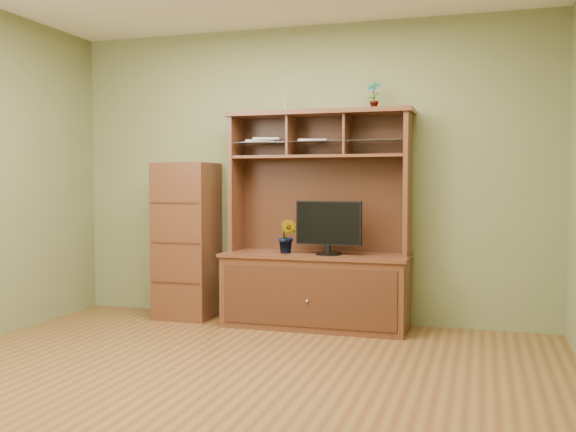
% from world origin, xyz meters
% --- Properties ---
extents(room, '(4.54, 4.04, 2.74)m').
position_xyz_m(room, '(0.00, 0.00, 1.35)').
color(room, brown).
rests_on(room, ground).
extents(media_hutch, '(1.66, 0.61, 1.90)m').
position_xyz_m(media_hutch, '(0.18, 1.73, 0.52)').
color(media_hutch, '#422013').
rests_on(media_hutch, room).
extents(monitor, '(0.58, 0.22, 0.46)m').
position_xyz_m(monitor, '(0.31, 1.65, 0.89)').
color(monitor, black).
rests_on(monitor, media_hutch).
extents(orchid_plant, '(0.19, 0.16, 0.30)m').
position_xyz_m(orchid_plant, '(-0.06, 1.65, 0.80)').
color(orchid_plant, '#2B6020').
rests_on(orchid_plant, media_hutch).
extents(top_plant, '(0.14, 0.11, 0.24)m').
position_xyz_m(top_plant, '(0.67, 1.80, 2.02)').
color(top_plant, '#296222').
rests_on(top_plant, media_hutch).
extents(reed_diffuser, '(0.05, 0.05, 0.27)m').
position_xyz_m(reed_diffuser, '(-0.13, 1.80, 2.00)').
color(reed_diffuser, silver).
rests_on(reed_diffuser, media_hutch).
extents(magazines, '(0.79, 0.27, 0.04)m').
position_xyz_m(magazines, '(-0.19, 1.80, 1.65)').
color(magazines, '#BABABF').
rests_on(magazines, media_hutch).
extents(side_cabinet, '(0.52, 0.47, 1.45)m').
position_xyz_m(side_cabinet, '(-1.08, 1.75, 0.73)').
color(side_cabinet, '#422013').
rests_on(side_cabinet, room).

